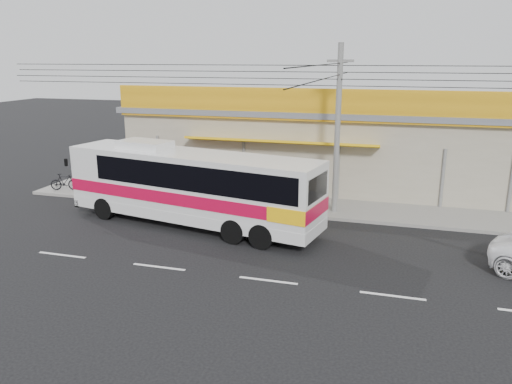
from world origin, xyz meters
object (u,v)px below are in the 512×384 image
at_px(coach_bus, 195,184).
at_px(motorbike_red, 139,187).
at_px(motorbike_dark, 65,182).
at_px(utility_pole, 340,75).

distance_m(coach_bus, motorbike_red, 5.39).
relative_size(motorbike_dark, utility_pole, 0.05).
bearing_deg(coach_bus, motorbike_dark, 171.84).
distance_m(motorbike_red, motorbike_dark, 4.67).
bearing_deg(utility_pole, motorbike_red, -177.34).
bearing_deg(motorbike_dark, coach_bus, -126.52).
bearing_deg(utility_pole, coach_bus, -148.87).
relative_size(coach_bus, motorbike_red, 5.49).
relative_size(coach_bus, utility_pole, 0.35).
bearing_deg(coach_bus, motorbike_red, 157.41).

